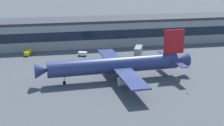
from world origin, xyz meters
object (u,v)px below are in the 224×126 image
object	(u,v)px
fuel_truck	(138,50)
traffic_cone_1	(187,93)
airliner	(117,65)
baggage_tug	(83,54)
belt_loader	(28,52)
traffic_cone_0	(173,85)

from	to	relation	value
fuel_truck	traffic_cone_1	size ratio (longest dim) A/B	13.17
airliner	baggage_tug	bearing A→B (deg)	103.77
belt_loader	traffic_cone_0	bearing A→B (deg)	-45.56
baggage_tug	fuel_truck	bearing A→B (deg)	-4.61
baggage_tug	traffic_cone_0	size ratio (longest dim) A/B	5.59
airliner	belt_loader	world-z (taller)	airliner
baggage_tug	traffic_cone_0	xyz separation A→B (m)	(24.89, -42.69, -0.72)
belt_loader	traffic_cone_1	bearing A→B (deg)	-48.35
belt_loader	traffic_cone_0	size ratio (longest dim) A/B	9.16
airliner	traffic_cone_1	size ratio (longest dim) A/B	81.05
traffic_cone_0	traffic_cone_1	size ratio (longest dim) A/B	1.09
belt_loader	fuel_truck	distance (m)	48.14
fuel_truck	traffic_cone_1	distance (m)	48.05
baggage_tug	traffic_cone_1	distance (m)	56.68
airliner	traffic_cone_0	bearing A→B (deg)	-30.26
baggage_tug	traffic_cone_1	world-z (taller)	baggage_tug
airliner	baggage_tug	xyz separation A→B (m)	(-8.06, 32.88, -4.30)
baggage_tug	traffic_cone_1	xyz separation A→B (m)	(26.84, -49.91, -0.75)
airliner	traffic_cone_1	xyz separation A→B (m)	(18.78, -17.03, -5.05)
belt_loader	traffic_cone_0	distance (m)	68.64
belt_loader	baggage_tug	xyz separation A→B (m)	(23.17, -6.31, -0.07)
airliner	fuel_truck	size ratio (longest dim) A/B	6.15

